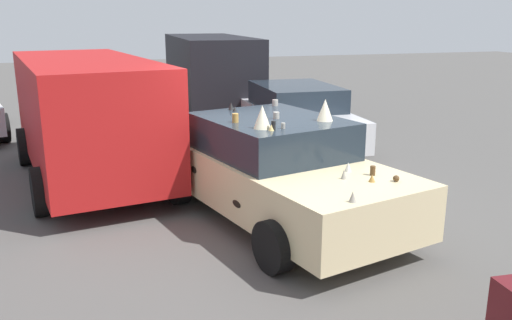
{
  "coord_description": "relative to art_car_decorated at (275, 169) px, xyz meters",
  "views": [
    {
      "loc": [
        -6.77,
        2.45,
        2.81
      ],
      "look_at": [
        0.0,
        0.3,
        0.9
      ],
      "focal_mm": 37.62,
      "sensor_mm": 36.0,
      "label": 1
    }
  ],
  "objects": [
    {
      "name": "parked_van_near_left",
      "position": [
        2.83,
        2.46,
        0.46
      ],
      "size": [
        5.36,
        2.77,
        2.12
      ],
      "rotation": [
        0.0,
        0.0,
        3.3
      ],
      "color": "#B21919",
      "rests_on": "ground"
    },
    {
      "name": "parked_van_far_left",
      "position": [
        8.17,
        -0.95,
        0.53
      ],
      "size": [
        5.18,
        2.33,
        2.26
      ],
      "rotation": [
        0.0,
        0.0,
        3.11
      ],
      "color": "black",
      "rests_on": "ground"
    },
    {
      "name": "ground_plane",
      "position": [
        -0.03,
        -0.01,
        -0.73
      ],
      "size": [
        60.0,
        60.0,
        0.0
      ],
      "primitive_type": "plane",
      "color": "#514F4C"
    },
    {
      "name": "art_car_decorated",
      "position": [
        0.0,
        0.0,
        0.0
      ],
      "size": [
        4.65,
        2.79,
        1.74
      ],
      "rotation": [
        0.0,
        0.0,
        3.38
      ],
      "color": "beige",
      "rests_on": "ground"
    },
    {
      "name": "parked_sedan_row_back_far",
      "position": [
        4.16,
        -1.91,
        -0.04
      ],
      "size": [
        4.66,
        2.12,
        1.37
      ],
      "rotation": [
        0.0,
        0.0,
        -0.04
      ],
      "color": "silver",
      "rests_on": "ground"
    }
  ]
}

